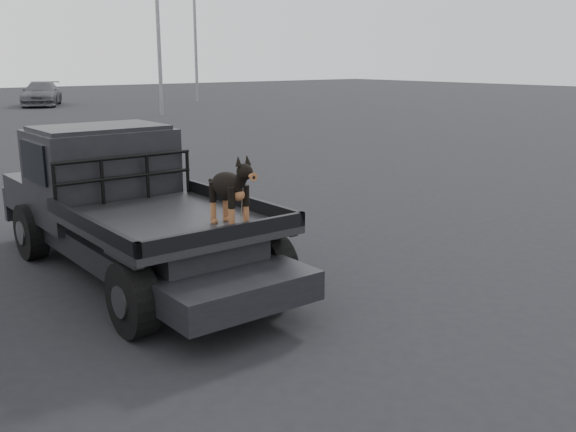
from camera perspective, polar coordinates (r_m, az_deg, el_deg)
ground at (r=6.20m, az=-9.85°, el=-11.75°), size 120.00×120.00×0.00m
flatbed_ute at (r=8.24m, az=-13.38°, el=-2.02°), size 2.00×5.40×0.92m
ute_cab at (r=8.92m, az=-16.29°, el=4.90°), size 1.72×1.30×0.88m
headache_rack at (r=8.26m, az=-14.25°, el=3.20°), size 1.80×0.08×0.55m
dog at (r=6.82m, az=-5.26°, el=2.21°), size 0.32×0.60×0.74m
distant_car_b at (r=40.35m, az=-21.06°, el=10.10°), size 3.69×5.09×1.37m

